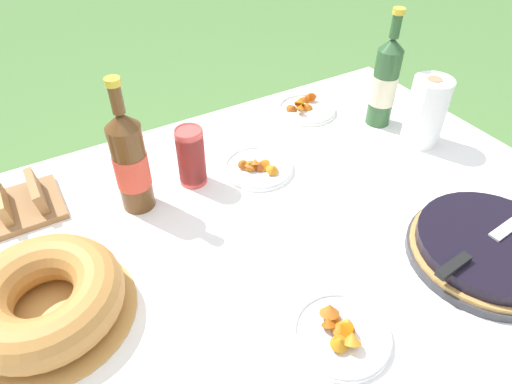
# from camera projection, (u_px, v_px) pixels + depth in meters

# --- Properties ---
(garden_table) EXTENTS (1.64, 1.22, 0.74)m
(garden_table) POSITION_uv_depth(u_px,v_px,m) (270.00, 269.00, 1.08)
(garden_table) COLOR brown
(garden_table) RESTS_ON ground_plane
(tablecloth) EXTENTS (1.65, 1.23, 0.10)m
(tablecloth) POSITION_uv_depth(u_px,v_px,m) (270.00, 255.00, 1.04)
(tablecloth) COLOR white
(tablecloth) RESTS_ON garden_table
(berry_tart) EXTENTS (0.35, 0.35, 0.06)m
(berry_tart) POSITION_uv_depth(u_px,v_px,m) (488.00, 248.00, 1.00)
(berry_tart) COLOR #38383D
(berry_tart) RESTS_ON tablecloth
(serving_knife) EXTENTS (0.38, 0.06, 0.01)m
(serving_knife) POSITION_uv_depth(u_px,v_px,m) (486.00, 243.00, 0.97)
(serving_knife) COLOR silver
(serving_knife) RESTS_ON berry_tart
(bundt_cake) EXTENTS (0.33, 0.33, 0.10)m
(bundt_cake) POSITION_uv_depth(u_px,v_px,m) (44.00, 299.00, 0.87)
(bundt_cake) COLOR tan
(bundt_cake) RESTS_ON tablecloth
(cup_stack) EXTENTS (0.07, 0.07, 0.16)m
(cup_stack) POSITION_uv_depth(u_px,v_px,m) (191.00, 157.00, 1.17)
(cup_stack) COLOR #E04C47
(cup_stack) RESTS_ON tablecloth
(cider_bottle_green) EXTENTS (0.08, 0.08, 0.36)m
(cider_bottle_green) POSITION_uv_depth(u_px,v_px,m) (385.00, 83.00, 1.36)
(cider_bottle_green) COLOR #2D562D
(cider_bottle_green) RESTS_ON tablecloth
(cider_bottle_amber) EXTENTS (0.08, 0.08, 0.35)m
(cider_bottle_amber) POSITION_uv_depth(u_px,v_px,m) (130.00, 162.00, 1.07)
(cider_bottle_amber) COLOR brown
(cider_bottle_amber) RESTS_ON tablecloth
(snack_plate_near) EXTENTS (0.19, 0.19, 0.05)m
(snack_plate_near) POSITION_uv_depth(u_px,v_px,m) (258.00, 167.00, 1.25)
(snack_plate_near) COLOR white
(snack_plate_near) RESTS_ON tablecloth
(snack_plate_left) EXTENTS (0.19, 0.19, 0.06)m
(snack_plate_left) POSITION_uv_depth(u_px,v_px,m) (341.00, 332.00, 0.86)
(snack_plate_left) COLOR white
(snack_plate_left) RESTS_ON tablecloth
(snack_plate_far) EXTENTS (0.19, 0.19, 0.06)m
(snack_plate_far) POSITION_uv_depth(u_px,v_px,m) (306.00, 108.00, 1.49)
(snack_plate_far) COLOR white
(snack_plate_far) RESTS_ON tablecloth
(paper_towel_roll) EXTENTS (0.11, 0.11, 0.20)m
(paper_towel_roll) POSITION_uv_depth(u_px,v_px,m) (426.00, 112.00, 1.31)
(paper_towel_roll) COLOR white
(paper_towel_roll) RESTS_ON tablecloth
(bread_board) EXTENTS (0.26, 0.18, 0.07)m
(bread_board) POSITION_uv_depth(u_px,v_px,m) (5.00, 208.00, 1.11)
(bread_board) COLOR olive
(bread_board) RESTS_ON tablecloth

